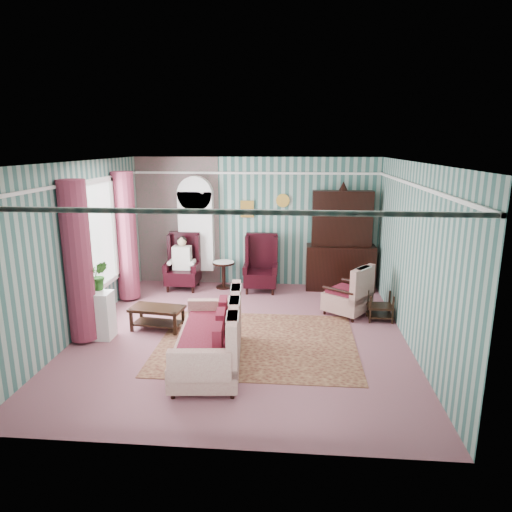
# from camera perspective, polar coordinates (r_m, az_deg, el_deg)

# --- Properties ---
(floor) EXTENTS (6.00, 6.00, 0.00)m
(floor) POSITION_cam_1_polar(r_m,az_deg,el_deg) (7.91, -1.85, -9.84)
(floor) COLOR #90545A
(floor) RESTS_ON ground
(room_shell) EXTENTS (5.53, 6.02, 2.91)m
(room_shell) POSITION_cam_1_polar(r_m,az_deg,el_deg) (7.60, -6.46, 4.92)
(room_shell) COLOR #36625B
(room_shell) RESTS_ON ground
(bookcase) EXTENTS (0.80, 0.28, 2.24)m
(bookcase) POSITION_cam_1_polar(r_m,az_deg,el_deg) (10.47, -7.45, 2.40)
(bookcase) COLOR white
(bookcase) RESTS_ON floor
(dresser_hutch) EXTENTS (1.50, 0.56, 2.36)m
(dresser_hutch) POSITION_cam_1_polar(r_m,az_deg,el_deg) (10.16, 10.62, 2.27)
(dresser_hutch) COLOR black
(dresser_hutch) RESTS_ON floor
(wingback_left) EXTENTS (0.76, 0.80, 1.25)m
(wingback_left) POSITION_cam_1_polar(r_m,az_deg,el_deg) (10.27, -9.18, -0.72)
(wingback_left) COLOR black
(wingback_left) RESTS_ON floor
(wingback_right) EXTENTS (0.76, 0.80, 1.25)m
(wingback_right) POSITION_cam_1_polar(r_m,az_deg,el_deg) (10.00, 0.60, -0.95)
(wingback_right) COLOR black
(wingback_right) RESTS_ON floor
(seated_woman) EXTENTS (0.44, 0.40, 1.18)m
(seated_woman) POSITION_cam_1_polar(r_m,az_deg,el_deg) (10.28, -9.17, -0.91)
(seated_woman) COLOR white
(seated_woman) RESTS_ON floor
(round_side_table) EXTENTS (0.50, 0.50, 0.60)m
(round_side_table) POSITION_cam_1_polar(r_m,az_deg,el_deg) (10.32, -4.06, -2.38)
(round_side_table) COLOR black
(round_side_table) RESTS_ON floor
(nest_table) EXTENTS (0.45, 0.38, 0.54)m
(nest_table) POSITION_cam_1_polar(r_m,az_deg,el_deg) (8.74, 15.24, -6.07)
(nest_table) COLOR black
(nest_table) RESTS_ON floor
(plant_stand) EXTENTS (0.55, 0.35, 0.80)m
(plant_stand) POSITION_cam_1_polar(r_m,az_deg,el_deg) (8.11, -19.35, -6.98)
(plant_stand) COLOR silver
(plant_stand) RESTS_ON floor
(rug) EXTENTS (3.20, 2.60, 0.01)m
(rug) POSITION_cam_1_polar(r_m,az_deg,el_deg) (7.60, 0.17, -10.78)
(rug) COLOR #431816
(rug) RESTS_ON floor
(sofa) EXTENTS (1.30, 2.14, 0.91)m
(sofa) POSITION_cam_1_polar(r_m,az_deg,el_deg) (6.76, -5.96, -9.96)
(sofa) COLOR beige
(sofa) RESTS_ON floor
(floral_armchair) EXTENTS (1.07, 1.08, 1.01)m
(floral_armchair) POSITION_cam_1_polar(r_m,az_deg,el_deg) (8.84, 11.39, -4.04)
(floral_armchair) COLOR #B9AA8F
(floral_armchair) RESTS_ON floor
(coffee_table) EXTENTS (0.97, 0.59, 0.41)m
(coffee_table) POSITION_cam_1_polar(r_m,az_deg,el_deg) (8.24, -12.21, -7.61)
(coffee_table) COLOR black
(coffee_table) RESTS_ON floor
(potted_plant_a) EXTENTS (0.49, 0.47, 0.43)m
(potted_plant_a) POSITION_cam_1_polar(r_m,az_deg,el_deg) (7.86, -20.65, -3.00)
(potted_plant_a) COLOR #174A19
(potted_plant_a) RESTS_ON plant_stand
(potted_plant_b) EXTENTS (0.34, 0.31, 0.49)m
(potted_plant_b) POSITION_cam_1_polar(r_m,az_deg,el_deg) (8.02, -18.99, -2.32)
(potted_plant_b) COLOR #184C1C
(potted_plant_b) RESTS_ON plant_stand
(potted_plant_c) EXTENTS (0.31, 0.31, 0.42)m
(potted_plant_c) POSITION_cam_1_polar(r_m,az_deg,el_deg) (8.00, -20.11, -2.71)
(potted_plant_c) COLOR #1A4F18
(potted_plant_c) RESTS_ON plant_stand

